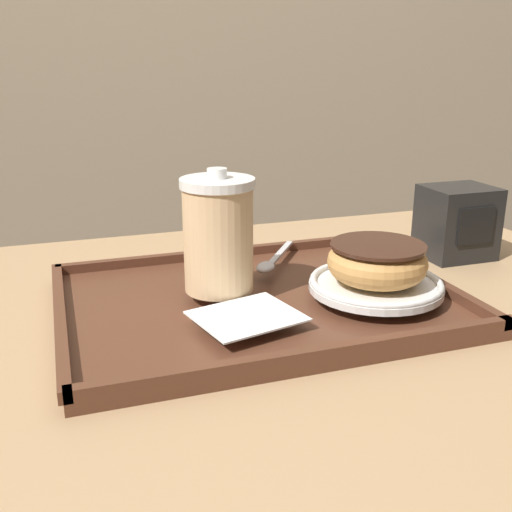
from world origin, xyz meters
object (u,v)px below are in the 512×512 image
at_px(spoon, 270,263).
at_px(donut_chocolate_glazed, 377,261).
at_px(napkin_dispenser, 457,222).
at_px(coffee_cup_front, 218,234).

bearing_deg(spoon, donut_chocolate_glazed, 72.48).
height_order(donut_chocolate_glazed, spoon, donut_chocolate_glazed).
bearing_deg(donut_chocolate_glazed, napkin_dispenser, 33.22).
xyz_separation_m(spoon, napkin_dispenser, (0.30, 0.02, 0.02)).
relative_size(coffee_cup_front, donut_chocolate_glazed, 1.24).
height_order(donut_chocolate_glazed, napkin_dispenser, napkin_dispenser).
distance_m(coffee_cup_front, donut_chocolate_glazed, 0.18).
xyz_separation_m(donut_chocolate_glazed, spoon, (-0.09, 0.12, -0.03)).
height_order(spoon, napkin_dispenser, napkin_dispenser).
height_order(coffee_cup_front, donut_chocolate_glazed, coffee_cup_front).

